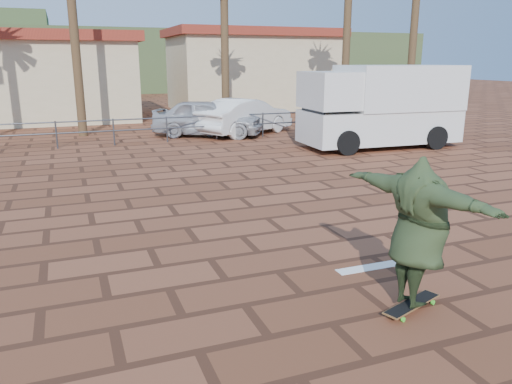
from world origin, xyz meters
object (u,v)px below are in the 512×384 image
skateboarder (418,232)px  car_silver (208,118)px  longboard (412,304)px  campervan (381,105)px  car_white (245,116)px

skateboarder → car_silver: size_ratio=0.52×
longboard → car_silver: bearing=64.2°
longboard → car_silver: size_ratio=0.22×
car_silver → skateboarder: bearing=-157.3°
campervan → car_silver: 7.12m
car_silver → car_white: (1.65, 0.00, -0.01)m
car_silver → car_white: size_ratio=0.98×
car_silver → car_white: bearing=-61.3°
skateboarder → car_silver: (1.63, 15.55, -0.28)m
longboard → skateboarder: skateboarder is taller
skateboarder → car_silver: skateboarder is taller
skateboarder → campervan: size_ratio=0.41×
car_silver → car_white: car_silver is taller
campervan → skateboarder: bearing=-120.2°
longboard → skateboarder: 0.98m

